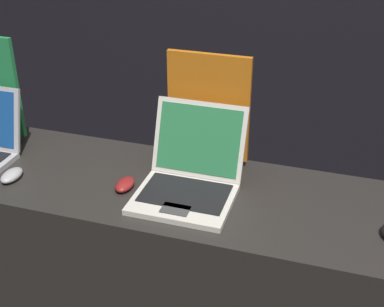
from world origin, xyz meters
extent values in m
cube|color=#282623|center=(0.00, 0.28, 0.46)|extent=(2.30, 0.55, 0.91)
ellipsoid|color=#B2B2B7|center=(-0.64, 0.15, 0.93)|extent=(0.06, 0.11, 0.04)
cube|color=silver|center=(0.00, 0.20, 0.92)|extent=(0.33, 0.27, 0.02)
cube|color=black|center=(0.00, 0.22, 0.93)|extent=(0.29, 0.19, 0.00)
cube|color=#3F3F42|center=(0.00, 0.12, 0.93)|extent=(0.09, 0.06, 0.00)
cube|color=silver|center=(0.00, 0.39, 1.06)|extent=(0.33, 0.11, 0.26)
cube|color=#2D7F4C|center=(0.00, 0.38, 1.06)|extent=(0.30, 0.09, 0.23)
ellipsoid|color=maroon|center=(-0.22, 0.22, 0.93)|extent=(0.06, 0.10, 0.03)
cube|color=black|center=(0.00, 0.50, 0.92)|extent=(0.17, 0.07, 0.02)
cube|color=orange|center=(0.00, 0.50, 1.14)|extent=(0.31, 0.02, 0.41)
camera|label=1|loc=(0.49, -1.25, 1.94)|focal=50.00mm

